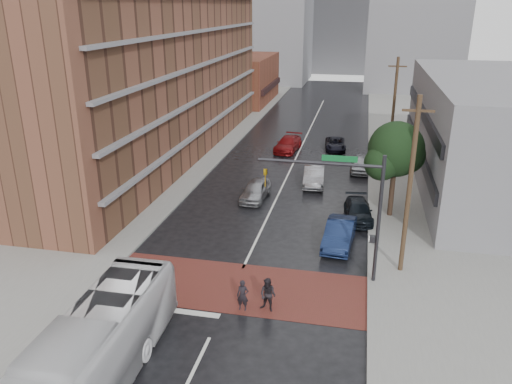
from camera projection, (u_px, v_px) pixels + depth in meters
The scene contains 22 objects.
ground at pixel (232, 292), 26.30m from camera, with size 160.00×160.00×0.00m, color black.
crosswalk at pixel (234, 286), 26.75m from camera, with size 14.00×5.00×0.02m, color maroon.
sidewalk_west at pixel (185, 151), 51.41m from camera, with size 9.00×90.00×0.15m, color gray.
sidewalk_east at pixel (417, 165), 46.92m from camera, with size 9.00×90.00×0.15m, color gray.
apartment_block at pixel (148, 7), 46.10m from camera, with size 10.00×44.00×28.00m, color brown.
storefront_west at pixel (245, 79), 76.87m from camera, with size 8.00×16.00×7.00m, color brown.
building_east at pixel (494, 134), 39.82m from camera, with size 11.00×26.00×9.00m, color slate.
distant_tower_center at pixel (341, 16), 109.10m from camera, with size 12.00×10.00×24.00m, color slate.
street_tree at pixel (396, 153), 34.00m from camera, with size 4.20×4.10×6.90m.
signal_mast at pixel (352, 200), 25.79m from camera, with size 6.50×0.30×7.20m.
utility_pole_near at pixel (410, 187), 26.44m from camera, with size 1.60×0.26×10.00m.
utility_pole_far at pixel (393, 113), 44.76m from camera, with size 1.60×0.26×10.00m.
transit_bus at pixel (88, 360), 18.77m from camera, with size 2.76×11.79×3.28m, color silver.
pedestrian_a at pixel (243, 296), 24.45m from camera, with size 0.59×0.39×1.61m, color black.
pedestrian_b at pixel (268, 295), 24.38m from camera, with size 0.85×0.67×1.76m, color black.
car_travel_a at pixel (255, 190), 38.59m from camera, with size 1.75×4.35×1.48m, color #A0A2A8.
car_travel_b at pixel (314, 176), 41.78m from camera, with size 1.66×4.75×1.56m, color #94959B.
car_travel_c at pixel (288, 144), 51.52m from camera, with size 2.06×5.08×1.47m, color maroon.
suv_travel at pixel (335, 144), 52.08m from camera, with size 2.01×4.36×1.21m, color black.
car_parked_near at pixel (339, 234), 31.15m from camera, with size 1.66×4.77×1.57m, color #142147.
car_parked_mid at pixel (358, 211), 34.99m from camera, with size 1.80×4.42×1.28m, color black.
car_parked_far at pixel (361, 164), 45.16m from camera, with size 1.68×4.17×1.42m, color #999BA1.
Camera 1 is at (6.00, -22.02, 14.15)m, focal length 35.00 mm.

